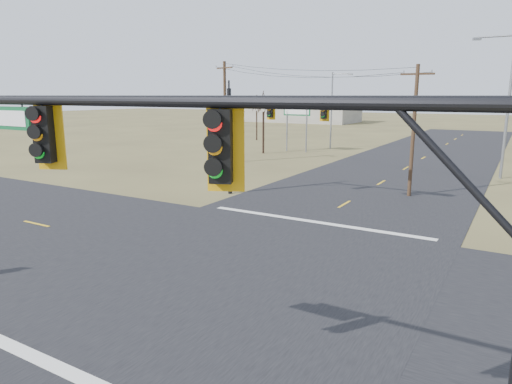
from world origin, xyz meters
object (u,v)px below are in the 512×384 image
(bare_tree_a, at_px, (263,101))
(bare_tree_b, at_px, (257,104))
(streetlight_c, at_px, (333,106))
(mast_arm_far, at_px, (271,120))
(utility_pole_near, at_px, (414,129))
(mast_arm_near, at_px, (235,192))
(highway_sign, at_px, (297,114))
(utility_pole_far, at_px, (225,111))
(streetlight_a, at_px, (506,99))

(bare_tree_a, bearing_deg, bare_tree_b, 123.16)
(streetlight_c, xyz_separation_m, bare_tree_b, (-13.57, 5.00, 0.08))
(mast_arm_far, height_order, utility_pole_near, utility_pole_near)
(mast_arm_near, distance_m, utility_pole_near, 24.72)
(mast_arm_near, height_order, bare_tree_a, bare_tree_a)
(bare_tree_b, bearing_deg, utility_pole_near, -44.95)
(highway_sign, bearing_deg, utility_pole_near, -48.27)
(mast_arm_far, relative_size, bare_tree_a, 1.22)
(streetlight_c, bearing_deg, mast_arm_far, -71.20)
(utility_pole_far, bearing_deg, bare_tree_a, 93.44)
(utility_pole_far, bearing_deg, utility_pole_near, -18.78)
(bare_tree_a, bearing_deg, highway_sign, 52.38)
(streetlight_a, distance_m, streetlight_c, 22.41)
(utility_pole_far, relative_size, streetlight_a, 0.87)
(mast_arm_near, xyz_separation_m, mast_arm_far, (-10.01, 19.35, -0.09))
(utility_pole_near, height_order, highway_sign, utility_pole_near)
(mast_arm_near, relative_size, highway_sign, 1.67)
(highway_sign, height_order, streetlight_c, streetlight_c)
(mast_arm_near, bearing_deg, utility_pole_far, 100.32)
(mast_arm_far, bearing_deg, mast_arm_near, -70.85)
(mast_arm_far, height_order, bare_tree_b, mast_arm_far)
(highway_sign, bearing_deg, streetlight_a, -21.11)
(utility_pole_near, height_order, streetlight_c, streetlight_c)
(utility_pole_near, bearing_deg, utility_pole_far, 161.22)
(bare_tree_a, height_order, bare_tree_b, bare_tree_a)
(utility_pole_near, height_order, bare_tree_a, utility_pole_near)
(mast_arm_near, height_order, bare_tree_b, mast_arm_near)
(utility_pole_far, distance_m, highway_sign, 11.73)
(highway_sign, bearing_deg, mast_arm_far, -69.43)
(mast_arm_far, bearing_deg, highway_sign, 103.58)
(mast_arm_near, relative_size, bare_tree_b, 1.60)
(mast_arm_far, height_order, streetlight_c, streetlight_c)
(mast_arm_near, height_order, streetlight_c, streetlight_c)
(mast_arm_near, bearing_deg, bare_tree_a, 94.85)
(bare_tree_b, bearing_deg, utility_pole_far, -67.06)
(utility_pole_near, xyz_separation_m, bare_tree_b, (-27.68, 27.62, 0.83))
(mast_arm_near, xyz_separation_m, utility_pole_near, (-2.60, 24.58, -0.70))
(utility_pole_near, xyz_separation_m, streetlight_a, (4.52, 10.22, 1.80))
(highway_sign, xyz_separation_m, streetlight_a, (21.16, -7.66, 1.78))
(utility_pole_far, height_order, highway_sign, utility_pole_far)
(streetlight_c, height_order, bare_tree_a, streetlight_c)
(highway_sign, xyz_separation_m, bare_tree_b, (-11.04, 9.74, 0.81))
(mast_arm_near, relative_size, utility_pole_far, 1.09)
(mast_arm_near, bearing_deg, highway_sign, 90.17)
(utility_pole_far, xyz_separation_m, highway_sign, (2.03, 11.54, -0.57))
(mast_arm_far, xyz_separation_m, bare_tree_b, (-20.27, 32.85, 0.23))
(utility_pole_far, xyz_separation_m, streetlight_c, (4.56, 16.27, 0.16))
(highway_sign, relative_size, streetlight_c, 0.68)
(streetlight_c, distance_m, bare_tree_b, 14.46)
(streetlight_a, bearing_deg, bare_tree_a, 146.53)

